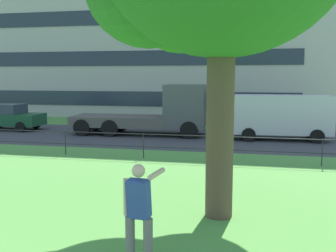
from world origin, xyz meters
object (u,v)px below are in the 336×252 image
Objects in this scene: person_thrower at (139,212)px; apartment_building_background at (131,25)px; car_dark_green_right at (9,117)px; flatbed_truck_far_right at (159,113)px; panel_van_left at (279,115)px.

apartment_building_background is at bearing 107.38° from person_thrower.
flatbed_truck_far_right is at bearing -1.17° from car_dark_green_right.
apartment_building_background is (-5.87, 14.04, 6.52)m from flatbed_truck_far_right.
flatbed_truck_far_right reaches higher than panel_van_left.
flatbed_truck_far_right is (9.28, -0.19, 0.44)m from car_dark_green_right.
person_thrower is 14.75m from panel_van_left.
apartment_building_background is at bearing 112.71° from flatbed_truck_far_right.
panel_van_left is 19.89m from apartment_building_background.
person_thrower is 0.35× the size of panel_van_left.
flatbed_truck_far_right is 1.45× the size of panel_van_left.
car_dark_green_right is (-12.39, 14.86, -0.19)m from person_thrower.
person_thrower is at bearing -72.62° from apartment_building_background.
flatbed_truck_far_right is (-3.11, 14.67, 0.25)m from person_thrower.
apartment_building_background is at bearing 130.40° from panel_van_left.
panel_van_left is 0.15× the size of apartment_building_background.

